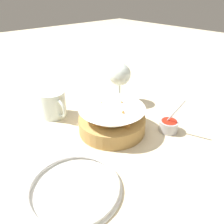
{
  "coord_description": "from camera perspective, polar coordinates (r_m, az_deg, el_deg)",
  "views": [
    {
      "loc": [
        0.45,
        -0.35,
        0.4
      ],
      "look_at": [
        0.02,
        0.04,
        0.07
      ],
      "focal_mm": 35.0,
      "sensor_mm": 36.0,
      "label": 1
    }
  ],
  "objects": [
    {
      "name": "ground_plane",
      "position": [
        0.7,
        -3.47,
        -5.28
      ],
      "size": [
        4.0,
        4.0,
        0.0
      ],
      "primitive_type": "plane",
      "color": "beige"
    },
    {
      "name": "food_basket",
      "position": [
        0.68,
        -0.01,
        -2.09
      ],
      "size": [
        0.21,
        0.21,
        0.09
      ],
      "color": "#B2894C",
      "rests_on": "ground_plane"
    },
    {
      "name": "sauce_cup",
      "position": [
        0.71,
        14.59,
        -3.37
      ],
      "size": [
        0.07,
        0.06,
        0.12
      ],
      "color": "#B7B7BC",
      "rests_on": "ground_plane"
    },
    {
      "name": "wine_glass",
      "position": [
        0.83,
        2.05,
        9.45
      ],
      "size": [
        0.08,
        0.08,
        0.16
      ],
      "color": "silver",
      "rests_on": "ground_plane"
    },
    {
      "name": "beer_mug",
      "position": [
        0.79,
        -15.07,
        1.8
      ],
      "size": [
        0.13,
        0.09,
        0.09
      ],
      "color": "silver",
      "rests_on": "ground_plane"
    },
    {
      "name": "side_plate",
      "position": [
        0.53,
        -9.76,
        -18.89
      ],
      "size": [
        0.22,
        0.22,
        0.01
      ],
      "color": "white",
      "rests_on": "ground_plane"
    }
  ]
}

